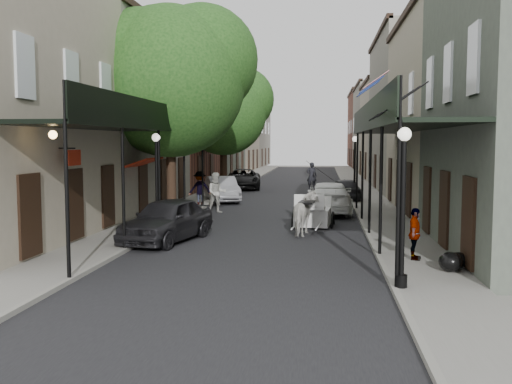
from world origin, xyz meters
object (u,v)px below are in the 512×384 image
(tree_far, at_px, (229,108))
(carriage, at_px, (314,201))
(lamppost_right_far, at_px, (355,167))
(pedestrian_sidewalk_left, at_px, (200,189))
(car_right_near, at_px, (329,198))
(horse, at_px, (306,214))
(pedestrian_sidewalk_right, at_px, (415,234))
(lamppost_left, at_px, (157,180))
(car_left_mid, at_px, (222,189))
(car_left_near, at_px, (167,220))
(car_right_far, at_px, (345,189))
(lamppost_right_near, at_px, (403,205))
(pedestrian_walking, at_px, (217,193))
(tree_near, at_px, (180,76))
(car_left_far, at_px, (243,179))

(tree_far, height_order, carriage, tree_far)
(lamppost_right_far, distance_m, pedestrian_sidewalk_left, 9.18)
(car_right_near, bearing_deg, horse, 81.74)
(horse, relative_size, car_right_near, 0.36)
(pedestrian_sidewalk_left, bearing_deg, pedestrian_sidewalk_right, 97.90)
(lamppost_left, height_order, car_left_mid, lamppost_left)
(pedestrian_sidewalk_right, distance_m, car_left_mid, 18.35)
(pedestrian_sidewalk_left, height_order, car_left_mid, pedestrian_sidewalk_left)
(pedestrian_sidewalk_right, relative_size, car_left_near, 0.33)
(car_left_near, distance_m, car_right_far, 16.45)
(tree_far, relative_size, lamppost_right_near, 2.32)
(lamppost_right_far, xyz_separation_m, pedestrian_sidewalk_left, (-8.30, -3.80, -1.01))
(pedestrian_walking, xyz_separation_m, pedestrian_sidewalk_left, (-1.27, 1.95, 0.04))
(pedestrian_walking, distance_m, car_left_mid, 5.30)
(pedestrian_walking, xyz_separation_m, car_right_near, (5.53, 0.47, -0.23))
(tree_near, bearing_deg, tree_far, 90.19)
(pedestrian_sidewalk_left, distance_m, pedestrian_sidewalk_right, 15.83)
(car_right_near, bearing_deg, pedestrian_sidewalk_right, 101.00)
(horse, height_order, car_left_far, horse)
(tree_far, distance_m, car_left_far, 5.66)
(tree_far, xyz_separation_m, car_right_far, (7.85, -5.18, -5.15))
(lamppost_right_far, distance_m, car_right_near, 5.64)
(carriage, bearing_deg, pedestrian_sidewalk_left, 142.66)
(horse, height_order, car_right_near, horse)
(car_left_near, height_order, car_right_near, car_left_near)
(tree_near, height_order, pedestrian_sidewalk_left, tree_near)
(pedestrian_sidewalk_left, relative_size, car_left_mid, 0.41)
(horse, height_order, car_left_mid, horse)
(tree_near, relative_size, car_left_mid, 2.14)
(tree_far, bearing_deg, horse, -71.99)
(tree_far, xyz_separation_m, lamppost_left, (0.15, -18.18, -3.79))
(pedestrian_walking, relative_size, car_right_near, 0.38)
(horse, bearing_deg, tree_near, -29.88)
(car_left_mid, bearing_deg, pedestrian_walking, -101.54)
(lamppost_left, distance_m, horse, 5.90)
(pedestrian_walking, height_order, car_left_far, pedestrian_walking)
(tree_near, relative_size, car_left_near, 2.12)
(lamppost_right_far, relative_size, car_left_near, 0.82)
(lamppost_left, height_order, pedestrian_sidewalk_left, lamppost_left)
(tree_far, xyz_separation_m, car_right_near, (6.85, -11.46, -5.07))
(lamppost_left, distance_m, pedestrian_walking, 6.45)
(lamppost_right_far, distance_m, car_left_far, 11.59)
(lamppost_right_far, height_order, car_left_mid, lamppost_right_far)
(lamppost_right_near, xyz_separation_m, horse, (-2.43, 8.00, -1.24))
(car_left_near, distance_m, car_left_far, 22.57)
(car_right_near, bearing_deg, carriage, 80.37)
(tree_far, bearing_deg, car_right_far, -33.42)
(tree_far, distance_m, pedestrian_walking, 12.93)
(lamppost_right_near, relative_size, car_left_far, 0.69)
(lamppost_right_far, relative_size, horse, 1.93)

